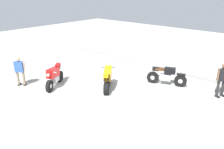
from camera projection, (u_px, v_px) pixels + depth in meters
name	position (u px, v px, depth m)	size (l,w,h in m)	color
ground_plane	(101.00, 88.00, 11.70)	(40.00, 40.00, 0.00)	#ADAAA3
curb_edge	(149.00, 65.00, 14.90)	(14.00, 0.30, 0.15)	gray
motorcycle_orange_sportbike	(108.00, 78.00, 11.39)	(1.31, 1.69, 1.14)	black
motorcycle_red_sportbike	(54.00, 76.00, 11.65)	(1.22, 1.74, 1.14)	black
motorcycle_black_cruiser	(166.00, 76.00, 11.88)	(1.99, 0.94, 1.09)	black
person_in_black_shirt	(222.00, 78.00, 10.45)	(0.46, 0.61, 1.64)	#262628
person_in_blue_shirt	(20.00, 70.00, 11.63)	(0.55, 0.51, 1.58)	gray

